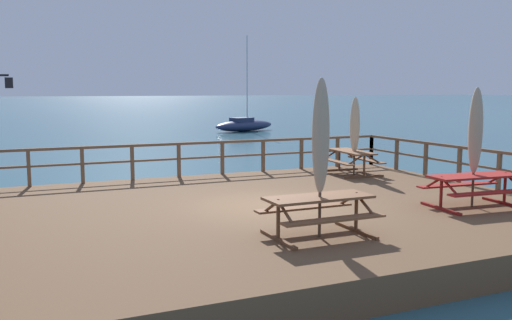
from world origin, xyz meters
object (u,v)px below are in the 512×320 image
object	(u,v)px
picnic_table_mid_right	(474,183)
sailboat_distant	(244,125)
picnic_table_mid_left	(351,157)
patio_umbrella_tall_back_left	(355,125)
patio_umbrella_tall_mid_right	(476,131)
picnic_table_back_left	(319,207)
patio_umbrella_tall_back_right	(321,137)

from	to	relation	value
picnic_table_mid_right	sailboat_distant	size ratio (longest dim) A/B	0.30
picnic_table_mid_left	patio_umbrella_tall_back_left	distance (m)	1.05
picnic_table_mid_left	patio_umbrella_tall_mid_right	size ratio (longest dim) A/B	0.75
patio_umbrella_tall_back_left	picnic_table_back_left	bearing A→B (deg)	-128.61
picnic_table_mid_left	patio_umbrella_tall_back_right	distance (m)	8.23
patio_umbrella_tall_mid_right	patio_umbrella_tall_back_right	world-z (taller)	patio_umbrella_tall_back_right
picnic_table_mid_left	picnic_table_mid_right	bearing A→B (deg)	-93.10
picnic_table_mid_right	patio_umbrella_tall_back_right	distance (m)	4.93
patio_umbrella_tall_back_right	patio_umbrella_tall_back_left	world-z (taller)	patio_umbrella_tall_back_right
patio_umbrella_tall_mid_right	picnic_table_back_left	bearing A→B (deg)	-169.52
sailboat_distant	picnic_table_mid_left	bearing A→B (deg)	-105.62
picnic_table_mid_right	patio_umbrella_tall_back_right	bearing A→B (deg)	-169.58
picnic_table_back_left	sailboat_distant	world-z (taller)	sailboat_distant
patio_umbrella_tall_back_right	picnic_table_mid_right	bearing A→B (deg)	10.42
picnic_table_mid_right	patio_umbrella_tall_mid_right	bearing A→B (deg)	63.18
picnic_table_mid_left	sailboat_distant	distance (m)	27.86
picnic_table_mid_right	picnic_table_back_left	xyz separation A→B (m)	(-4.66, -0.80, -0.00)
picnic_table_mid_left	patio_umbrella_tall_mid_right	distance (m)	5.64
patio_umbrella_tall_back_right	picnic_table_mid_left	bearing A→B (deg)	52.24
picnic_table_back_left	patio_umbrella_tall_back_right	world-z (taller)	patio_umbrella_tall_back_right
picnic_table_mid_left	patio_umbrella_tall_back_left	size ratio (longest dim) A/B	0.84
patio_umbrella_tall_mid_right	patio_umbrella_tall_back_right	xyz separation A→B (m)	(-4.71, -0.93, 0.10)
picnic_table_mid_right	sailboat_distant	distance (m)	33.32
picnic_table_mid_left	patio_umbrella_tall_back_left	bearing A→B (deg)	-48.21
patio_umbrella_tall_back_left	sailboat_distant	world-z (taller)	sailboat_distant
patio_umbrella_tall_back_right	sailboat_distant	xyz separation A→B (m)	(12.47, 33.25, -2.00)
picnic_table_mid_left	patio_umbrella_tall_mid_right	bearing A→B (deg)	-92.79
patio_umbrella_tall_back_left	picnic_table_mid_left	bearing A→B (deg)	131.79
patio_umbrella_tall_mid_right	sailboat_distant	xyz separation A→B (m)	(7.77, 32.32, -1.89)
patio_umbrella_tall_mid_right	picnic_table_mid_right	bearing A→B (deg)	-116.82
picnic_table_mid_right	patio_umbrella_tall_back_left	xyz separation A→B (m)	(0.36, 5.49, 1.04)
picnic_table_back_left	patio_umbrella_tall_back_right	distance (m)	1.32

